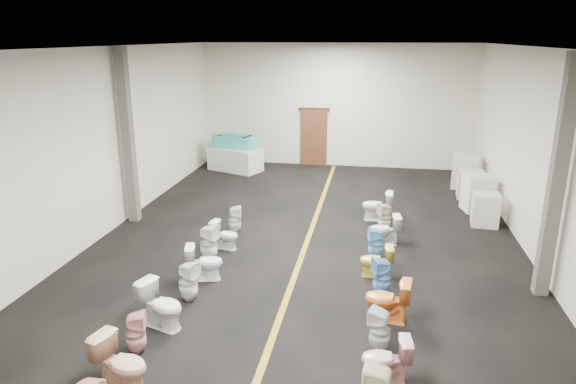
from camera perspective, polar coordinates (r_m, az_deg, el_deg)
name	(u,v)px	position (r m, az deg, el deg)	size (l,w,h in m)	color
floor	(305,246)	(12.12, 1.94, -6.03)	(16.00, 16.00, 0.00)	black
ceiling	(308,47)	(11.16, 2.18, 15.75)	(16.00, 16.00, 0.00)	black
wall_back	(336,106)	(19.28, 5.36, 9.50)	(10.00, 10.00, 0.00)	beige
wall_front	(161,381)	(4.22, -13.97, -19.74)	(10.00, 10.00, 0.00)	beige
wall_left	(99,145)	(13.07, -20.31, 4.95)	(16.00, 16.00, 0.00)	beige
wall_right	(546,162)	(11.86, 26.78, 3.04)	(16.00, 16.00, 0.00)	beige
aisle_stripe	(305,246)	(12.12, 1.94, -6.02)	(0.12, 15.60, 0.01)	olive
back_door	(314,138)	(19.49, 2.89, 6.06)	(1.00, 0.10, 2.10)	#562D19
door_frame	(314,109)	(19.32, 2.94, 9.18)	(1.15, 0.08, 0.10)	#331C11
column_left	(128,137)	(13.81, -17.37, 5.83)	(0.25, 0.25, 4.50)	#59544C
column_right	(557,180)	(10.40, 27.71, 1.16)	(0.25, 0.25, 4.50)	#59544C
display_table	(235,159)	(18.86, -5.88, 3.66)	(1.89, 0.94, 0.84)	silver
bathtub	(235,142)	(18.72, -5.94, 5.60)	(1.82, 0.95, 0.55)	#3FB6A3
appliance_crate_a	(485,210)	(14.25, 21.08, -1.83)	(0.66, 0.66, 0.84)	silver
appliance_crate_b	(478,193)	(15.33, 20.32, -0.14)	(0.73, 0.73, 1.00)	silver
appliance_crate_c	(470,185)	(16.50, 19.59, 0.79)	(0.73, 0.73, 0.83)	silver
appliance_crate_d	(465,171)	(17.52, 19.07, 2.20)	(0.76, 0.76, 1.09)	silver
toilet_left_2	(122,364)	(7.80, -18.01, -17.68)	(0.45, 0.80, 0.81)	#DDA68A
toilet_left_3	(136,333)	(8.52, -16.57, -14.80)	(0.31, 0.32, 0.70)	pink
toilet_left_4	(162,305)	(9.06, -13.87, -12.10)	(0.45, 0.80, 0.81)	white
toilet_left_5	(188,282)	(9.78, -11.02, -9.74)	(0.35, 0.36, 0.78)	white
toilet_left_6	(204,262)	(10.54, -9.27, -7.71)	(0.42, 0.73, 0.74)	white
toilet_left_7	(209,243)	(11.32, -8.80, -5.64)	(0.38, 0.39, 0.84)	white
toilet_left_8	(225,235)	(11.96, -7.02, -4.77)	(0.37, 0.65, 0.66)	white
toilet_left_9	(235,220)	(12.84, -5.94, -3.08)	(0.32, 0.33, 0.71)	silver
toilet_right_3	(386,360)	(7.74, 10.82, -17.86)	(0.39, 0.69, 0.70)	#E7A1A3
toilet_right_4	(380,330)	(8.35, 10.17, -14.90)	(0.33, 0.33, 0.73)	silver
toilet_right_5	(387,300)	(9.15, 10.99, -11.69)	(0.44, 0.77, 0.79)	orange
toilet_right_6	(382,277)	(9.94, 10.41, -9.29)	(0.35, 0.35, 0.77)	#69A0DF
toilet_right_7	(376,261)	(10.69, 9.77, -7.56)	(0.38, 0.67, 0.68)	#E0CD4A
toilet_right_8	(376,244)	(11.48, 9.73, -5.67)	(0.33, 0.33, 0.73)	#77C0F3
toilet_right_9	(385,230)	(12.28, 10.68, -4.16)	(0.41, 0.72, 0.74)	silver
toilet_right_10	(385,217)	(13.12, 10.70, -2.79)	(0.33, 0.34, 0.73)	beige
toilet_right_11	(377,206)	(13.83, 9.89, -1.53)	(0.45, 0.79, 0.81)	white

